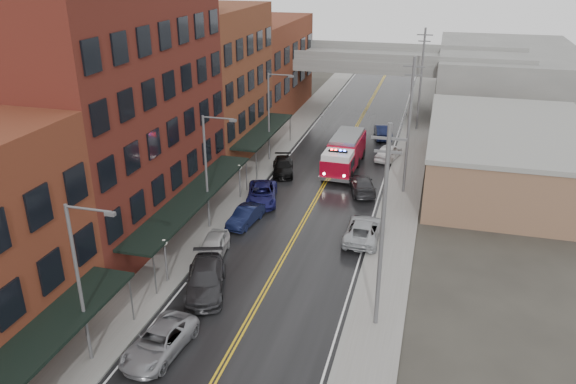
# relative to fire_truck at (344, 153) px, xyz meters

# --- Properties ---
(road) EXTENTS (11.00, 160.00, 0.02)m
(road) POSITION_rel_fire_truck_xyz_m (-1.03, -9.45, -1.73)
(road) COLOR black
(road) RESTS_ON ground
(sidewalk_left) EXTENTS (3.00, 160.00, 0.15)m
(sidewalk_left) POSITION_rel_fire_truck_xyz_m (-8.33, -9.45, -1.66)
(sidewalk_left) COLOR slate
(sidewalk_left) RESTS_ON ground
(sidewalk_right) EXTENTS (3.00, 160.00, 0.15)m
(sidewalk_right) POSITION_rel_fire_truck_xyz_m (6.27, -9.45, -1.66)
(sidewalk_right) COLOR slate
(sidewalk_right) RESTS_ON ground
(curb_left) EXTENTS (0.30, 160.00, 0.15)m
(curb_left) POSITION_rel_fire_truck_xyz_m (-6.68, -9.45, -1.66)
(curb_left) COLOR gray
(curb_left) RESTS_ON ground
(curb_right) EXTENTS (0.30, 160.00, 0.15)m
(curb_right) POSITION_rel_fire_truck_xyz_m (4.62, -9.45, -1.66)
(curb_right) COLOR gray
(curb_right) RESTS_ON ground
(brick_building_b) EXTENTS (9.00, 20.00, 18.00)m
(brick_building_b) POSITION_rel_fire_truck_xyz_m (-14.33, -16.45, 7.26)
(brick_building_b) COLOR #511715
(brick_building_b) RESTS_ON ground
(brick_building_c) EXTENTS (9.00, 15.00, 15.00)m
(brick_building_c) POSITION_rel_fire_truck_xyz_m (-14.33, 1.05, 5.76)
(brick_building_c) COLOR brown
(brick_building_c) RESTS_ON ground
(brick_building_far) EXTENTS (9.00, 20.00, 12.00)m
(brick_building_far) POSITION_rel_fire_truck_xyz_m (-14.33, 18.55, 4.26)
(brick_building_far) COLOR maroon
(brick_building_far) RESTS_ON ground
(tan_building) EXTENTS (14.00, 22.00, 5.00)m
(tan_building) POSITION_rel_fire_truck_xyz_m (14.97, 0.55, 0.76)
(tan_building) COLOR #866048
(tan_building) RESTS_ON ground
(right_far_block) EXTENTS (18.00, 30.00, 8.00)m
(right_far_block) POSITION_rel_fire_truck_xyz_m (16.97, 30.55, 2.26)
(right_far_block) COLOR slate
(right_far_block) RESTS_ON ground
(awning_0) EXTENTS (2.60, 16.00, 3.09)m
(awning_0) POSITION_rel_fire_truck_xyz_m (-8.52, -35.45, 1.25)
(awning_0) COLOR black
(awning_0) RESTS_ON ground
(awning_1) EXTENTS (2.60, 18.00, 3.09)m
(awning_1) POSITION_rel_fire_truck_xyz_m (-8.52, -16.45, 1.25)
(awning_1) COLOR black
(awning_1) RESTS_ON ground
(awning_2) EXTENTS (2.60, 13.00, 3.09)m
(awning_2) POSITION_rel_fire_truck_xyz_m (-8.52, 1.05, 1.25)
(awning_2) COLOR black
(awning_2) RESTS_ON ground
(globe_lamp_1) EXTENTS (0.44, 0.44, 3.12)m
(globe_lamp_1) POSITION_rel_fire_truck_xyz_m (-7.43, -23.45, 0.58)
(globe_lamp_1) COLOR #59595B
(globe_lamp_1) RESTS_ON ground
(globe_lamp_2) EXTENTS (0.44, 0.44, 3.12)m
(globe_lamp_2) POSITION_rel_fire_truck_xyz_m (-7.43, -9.45, 0.58)
(globe_lamp_2) COLOR #59595B
(globe_lamp_2) RESTS_ON ground
(street_lamp_0) EXTENTS (2.64, 0.22, 9.00)m
(street_lamp_0) POSITION_rel_fire_truck_xyz_m (-7.58, -31.45, 3.45)
(street_lamp_0) COLOR #59595B
(street_lamp_0) RESTS_ON ground
(street_lamp_1) EXTENTS (2.64, 0.22, 9.00)m
(street_lamp_1) POSITION_rel_fire_truck_xyz_m (-7.58, -15.45, 3.45)
(street_lamp_1) COLOR #59595B
(street_lamp_1) RESTS_ON ground
(street_lamp_2) EXTENTS (2.64, 0.22, 9.00)m
(street_lamp_2) POSITION_rel_fire_truck_xyz_m (-7.58, 0.55, 3.45)
(street_lamp_2) COLOR #59595B
(street_lamp_2) RESTS_ON ground
(utility_pole_0) EXTENTS (1.80, 0.24, 12.00)m
(utility_pole_0) POSITION_rel_fire_truck_xyz_m (6.17, -24.45, 4.57)
(utility_pole_0) COLOR #59595B
(utility_pole_0) RESTS_ON ground
(utility_pole_1) EXTENTS (1.80, 0.24, 12.00)m
(utility_pole_1) POSITION_rel_fire_truck_xyz_m (6.17, -4.45, 4.57)
(utility_pole_1) COLOR #59595B
(utility_pole_1) RESTS_ON ground
(utility_pole_2) EXTENTS (1.80, 0.24, 12.00)m
(utility_pole_2) POSITION_rel_fire_truck_xyz_m (6.17, 15.55, 4.57)
(utility_pole_2) COLOR #59595B
(utility_pole_2) RESTS_ON ground
(overpass) EXTENTS (40.00, 10.00, 7.50)m
(overpass) POSITION_rel_fire_truck_xyz_m (-1.03, 22.55, 4.25)
(overpass) COLOR slate
(overpass) RESTS_ON ground
(fire_truck) EXTENTS (3.77, 8.87, 3.20)m
(fire_truck) POSITION_rel_fire_truck_xyz_m (0.00, 0.00, 0.00)
(fire_truck) COLOR maroon
(fire_truck) RESTS_ON ground
(parked_car_left_2) EXTENTS (2.85, 5.31, 1.42)m
(parked_car_left_2) POSITION_rel_fire_truck_xyz_m (-4.63, -29.95, -1.03)
(parked_car_left_2) COLOR gray
(parked_car_left_2) RESTS_ON ground
(parked_car_left_3) EXTENTS (4.01, 6.18, 1.66)m
(parked_car_left_3) POSITION_rel_fire_truck_xyz_m (-4.63, -23.75, -0.90)
(parked_car_left_3) COLOR #2A292C
(parked_car_left_3) RESTS_ON ground
(parked_car_left_4) EXTENTS (2.39, 4.59, 1.49)m
(parked_car_left_4) POSITION_rel_fire_truck_xyz_m (-5.86, -19.43, -0.99)
(parked_car_left_4) COLOR #B2B2B2
(parked_car_left_4) RESTS_ON ground
(parked_car_left_5) EXTENTS (2.07, 4.38, 1.39)m
(parked_car_left_5) POSITION_rel_fire_truck_xyz_m (-5.33, -14.04, -1.04)
(parked_car_left_5) COLOR black
(parked_car_left_5) RESTS_ON ground
(parked_car_left_6) EXTENTS (3.74, 5.82, 1.49)m
(parked_car_left_6) POSITION_rel_fire_truck_xyz_m (-5.39, -9.61, -0.99)
(parked_car_left_6) COLOR #15154F
(parked_car_left_6) RESTS_ON ground
(parked_car_left_7) EXTENTS (3.17, 5.17, 1.40)m
(parked_car_left_7) POSITION_rel_fire_truck_xyz_m (-5.48, -2.62, -1.04)
(parked_car_left_7) COLOR black
(parked_car_left_7) RESTS_ON ground
(parked_car_right_0) EXTENTS (2.60, 5.53, 1.53)m
(parked_car_right_0) POSITION_rel_fire_truck_xyz_m (3.97, -14.16, -0.97)
(parked_car_right_0) COLOR #A7ABB0
(parked_car_right_0) RESTS_ON ground
(parked_car_right_1) EXTENTS (3.32, 5.35, 1.45)m
(parked_car_right_1) POSITION_rel_fire_truck_xyz_m (2.57, -5.25, -1.01)
(parked_car_right_1) COLOR #2B2B2E
(parked_car_right_1) RESTS_ON ground
(parked_car_right_2) EXTENTS (2.82, 4.98, 1.60)m
(parked_car_right_2) POSITION_rel_fire_truck_xyz_m (3.97, 4.11, -0.94)
(parked_car_right_2) COLOR white
(parked_car_right_2) RESTS_ON ground
(parked_car_right_3) EXTENTS (2.64, 5.16, 1.62)m
(parked_car_right_3) POSITION_rel_fire_truck_xyz_m (2.57, 11.32, -0.93)
(parked_car_right_3) COLOR black
(parked_car_right_3) RESTS_ON ground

